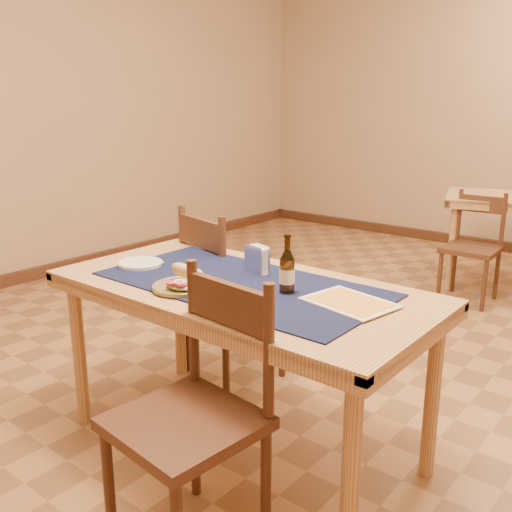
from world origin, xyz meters
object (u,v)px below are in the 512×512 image
Objects in this scene: chair_main_near at (195,412)px; beer_bottle at (287,271)px; main_table at (241,303)px; napkin_holder at (257,260)px; chair_main_far at (227,291)px; sandwich_plate at (184,283)px.

beer_bottle reaches higher than chair_main_near.
main_table is 10.90× the size of napkin_holder.
chair_main_far is 6.48× the size of napkin_holder.
chair_main_far reaches higher than sandwich_plate.
chair_main_far reaches higher than main_table.
chair_main_near is (0.25, -0.52, -0.18)m from main_table.
chair_main_near reaches higher than main_table.
main_table is 0.60m from chair_main_near.
chair_main_far reaches higher than chair_main_near.
chair_main_far is at bearing 136.86° from main_table.
beer_bottle is at bearing -31.61° from chair_main_far.
beer_bottle is 1.57× the size of napkin_holder.
chair_main_far is 0.81m from sandwich_plate.
main_table is at bearing -43.14° from chair_main_far.
main_table is at bearing -173.32° from beer_bottle.
napkin_holder is at bearing 152.23° from beer_bottle.
main_table is at bearing -74.23° from napkin_holder.
main_table is 1.68× the size of chair_main_far.
napkin_holder is (-0.26, 0.14, -0.03)m from beer_bottle.
main_table is at bearing 57.58° from sandwich_plate.
napkin_holder is (0.45, -0.30, 0.32)m from chair_main_far.
chair_main_far is 0.62m from napkin_holder.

